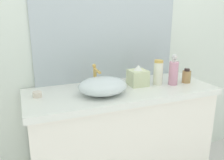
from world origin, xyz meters
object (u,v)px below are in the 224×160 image
(perfume_bottle, at_px, (186,76))
(tissue_box, at_px, (138,77))
(lotion_bottle, at_px, (158,73))
(soap_dispenser, at_px, (174,72))
(sink_basin, at_px, (103,86))
(candle_jar, at_px, (37,94))

(perfume_bottle, bearing_deg, tissue_box, 168.85)
(lotion_bottle, height_order, perfume_bottle, lotion_bottle)
(soap_dispenser, bearing_deg, sink_basin, -178.48)
(soap_dispenser, height_order, lotion_bottle, soap_dispenser)
(candle_jar, bearing_deg, lotion_bottle, -3.14)
(soap_dispenser, relative_size, candle_jar, 3.99)
(candle_jar, bearing_deg, sink_basin, -14.70)
(lotion_bottle, relative_size, perfume_bottle, 1.70)
(tissue_box, distance_m, candle_jar, 0.73)
(perfume_bottle, height_order, candle_jar, perfume_bottle)
(sink_basin, xyz_separation_m, tissue_box, (0.31, 0.10, 0.01))
(lotion_bottle, distance_m, perfume_bottle, 0.24)
(candle_jar, bearing_deg, perfume_bottle, -4.51)
(tissue_box, bearing_deg, lotion_bottle, -13.50)
(perfume_bottle, relative_size, candle_jar, 1.89)
(sink_basin, relative_size, candle_jar, 5.66)
(lotion_bottle, height_order, candle_jar, lotion_bottle)
(sink_basin, distance_m, lotion_bottle, 0.47)
(sink_basin, distance_m, perfume_bottle, 0.70)
(soap_dispenser, relative_size, perfume_bottle, 2.12)
(sink_basin, xyz_separation_m, soap_dispenser, (0.57, 0.02, 0.04))
(sink_basin, bearing_deg, candle_jar, 165.30)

